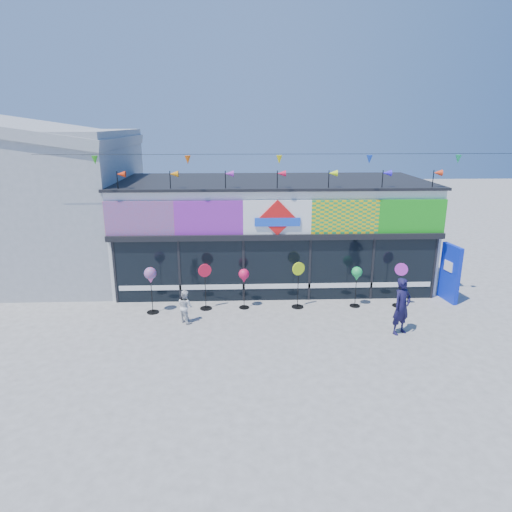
{
  "coord_description": "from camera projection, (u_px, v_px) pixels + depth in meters",
  "views": [
    {
      "loc": [
        -1.36,
        -12.24,
        6.3
      ],
      "look_at": [
        -0.8,
        2.0,
        2.11
      ],
      "focal_mm": 32.0,
      "sensor_mm": 36.0,
      "label": 1
    }
  ],
  "objects": [
    {
      "name": "kite_shop",
      "position": [
        272.0,
        230.0,
        18.68
      ],
      "size": [
        16.0,
        5.7,
        5.31
      ],
      "color": "white",
      "rests_on": "ground"
    },
    {
      "name": "spinner_4",
      "position": [
        357.0,
        275.0,
        15.93
      ],
      "size": [
        0.37,
        0.37,
        1.47
      ],
      "color": "black",
      "rests_on": "ground"
    },
    {
      "name": "ground",
      "position": [
        286.0,
        343.0,
        13.56
      ],
      "size": [
        80.0,
        80.0,
        0.0
      ],
      "primitive_type": "plane",
      "color": "slate",
      "rests_on": "ground"
    },
    {
      "name": "blue_sign",
      "position": [
        450.0,
        273.0,
        16.53
      ],
      "size": [
        0.33,
        1.06,
        2.09
      ],
      "rotation": [
        0.0,
        0.0,
        0.16
      ],
      "color": "#0D27C5",
      "rests_on": "ground"
    },
    {
      "name": "child",
      "position": [
        185.0,
        306.0,
        14.82
      ],
      "size": [
        0.6,
        0.6,
        1.11
      ],
      "primitive_type": "imported",
      "rotation": [
        0.0,
        0.0,
        2.37
      ],
      "color": "silver",
      "rests_on": "ground"
    },
    {
      "name": "spinner_2",
      "position": [
        244.0,
        277.0,
        15.79
      ],
      "size": [
        0.36,
        0.36,
        1.44
      ],
      "color": "black",
      "rests_on": "ground"
    },
    {
      "name": "spinner_0",
      "position": [
        150.0,
        277.0,
        15.34
      ],
      "size": [
        0.41,
        0.41,
        1.64
      ],
      "color": "black",
      "rests_on": "ground"
    },
    {
      "name": "spinner_3",
      "position": [
        298.0,
        284.0,
        15.92
      ],
      "size": [
        0.45,
        0.43,
        1.67
      ],
      "color": "black",
      "rests_on": "ground"
    },
    {
      "name": "spinner_1",
      "position": [
        205.0,
        285.0,
        15.79
      ],
      "size": [
        0.45,
        0.42,
        1.65
      ],
      "color": "black",
      "rests_on": "ground"
    },
    {
      "name": "neighbour_building",
      "position": [
        31.0,
        200.0,
        19.0
      ],
      "size": [
        8.18,
        7.2,
        6.87
      ],
      "color": "#A4A6A9",
      "rests_on": "ground"
    },
    {
      "name": "adult_man",
      "position": [
        402.0,
        306.0,
        13.93
      ],
      "size": [
        0.78,
        0.7,
        1.79
      ],
      "primitive_type": "imported",
      "rotation": [
        0.0,
        0.0,
        0.52
      ],
      "color": "#141136",
      "rests_on": "ground"
    },
    {
      "name": "spinner_5",
      "position": [
        400.0,
        284.0,
        16.04
      ],
      "size": [
        0.43,
        0.41,
        1.6
      ],
      "color": "black",
      "rests_on": "ground"
    }
  ]
}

